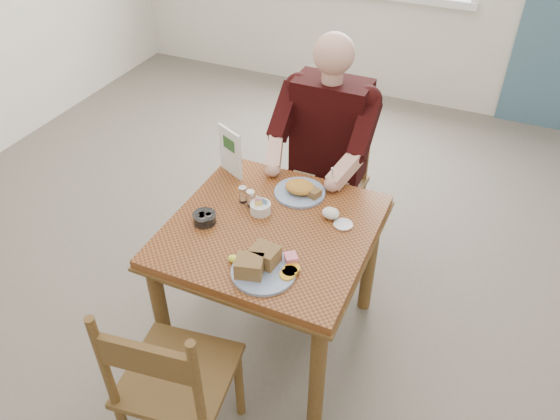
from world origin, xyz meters
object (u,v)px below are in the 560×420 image
at_px(chair_near, 174,383).
at_px(diner, 325,141).
at_px(chair_far, 328,182).
at_px(far_plate, 301,190).
at_px(table, 271,244).
at_px(near_plate, 262,265).

relative_size(chair_near, diner, 0.69).
distance_m(chair_far, diner, 0.34).
bearing_deg(far_plate, table, -96.23).
bearing_deg(chair_near, chair_far, 86.68).
bearing_deg(diner, chair_far, 90.01).
bearing_deg(near_plate, far_plate, 95.61).
height_order(table, near_plate, near_plate).
relative_size(chair_far, near_plate, 3.16).
distance_m(chair_near, far_plate, 1.07).
bearing_deg(near_plate, chair_near, -110.98).
relative_size(chair_far, diner, 0.69).
distance_m(near_plate, far_plate, 0.56).
xyz_separation_m(diner, near_plate, (0.09, -0.98, -0.03)).
xyz_separation_m(chair_far, chair_near, (-0.09, -1.53, 0.00)).
bearing_deg(chair_far, far_plate, -86.56).
bearing_deg(near_plate, table, 107.21).
bearing_deg(far_plate, chair_near, -96.72).
height_order(table, far_plate, far_plate).
xyz_separation_m(chair_far, far_plate, (0.03, -0.51, 0.30)).
bearing_deg(chair_far, table, -90.00).
height_order(chair_near, diner, diner).
relative_size(table, chair_near, 0.97).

